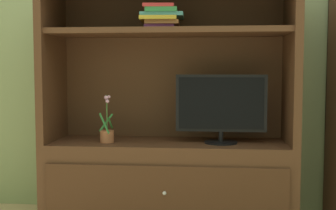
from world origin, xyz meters
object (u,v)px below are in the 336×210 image
object	(u,v)px
potted_plant	(107,133)
magazine_stack	(161,18)
tv_monitor	(221,107)
media_console	(169,150)

from	to	relation	value
potted_plant	magazine_stack	distance (m)	0.84
potted_plant	magazine_stack	size ratio (longest dim) A/B	0.94
tv_monitor	magazine_stack	bearing A→B (deg)	175.47
magazine_stack	potted_plant	bearing A→B (deg)	-168.20
tv_monitor	magazine_stack	xyz separation A→B (m)	(-0.40, 0.03, 0.58)
media_console	magazine_stack	xyz separation A→B (m)	(-0.05, -0.01, 0.88)
tv_monitor	magazine_stack	world-z (taller)	magazine_stack
tv_monitor	potted_plant	world-z (taller)	tv_monitor
potted_plant	magazine_stack	xyz separation A→B (m)	(0.35, 0.07, 0.76)
media_console	potted_plant	world-z (taller)	media_console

